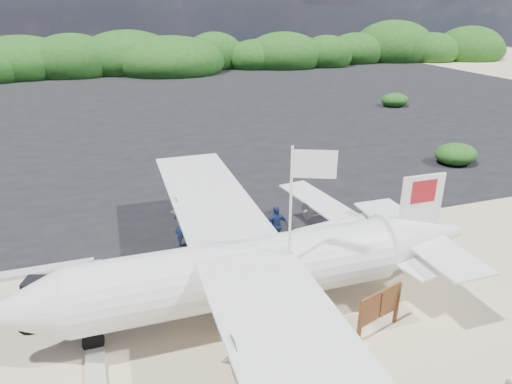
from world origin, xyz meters
TOP-DOWN VIEW (x-y plane):
  - ground at (0.00, 0.00)m, footprint 160.00×160.00m
  - asphalt_apron at (0.00, 30.00)m, footprint 90.00×50.00m
  - vegetation_band at (0.00, 55.00)m, footprint 124.00×8.00m
  - baggage_cart at (-5.24, 1.95)m, footprint 2.98×2.04m
  - flagpole at (0.86, -0.65)m, footprint 1.22×0.88m
  - signboard at (3.33, -1.58)m, footprint 1.75×0.65m
  - crew_a at (-1.11, 5.21)m, footprint 0.83×0.71m
  - crew_b at (1.08, 3.49)m, footprint 0.94×0.74m
  - crew_c at (2.38, 4.20)m, footprint 0.99×0.43m
  - aircraft_large at (14.10, 26.47)m, footprint 17.30×17.30m

SIDE VIEW (x-z plane):
  - ground at x=0.00m, z-range 0.00..0.00m
  - asphalt_apron at x=0.00m, z-range -0.02..0.02m
  - vegetation_band at x=0.00m, z-range -2.20..2.20m
  - baggage_cart at x=-5.24m, z-range -0.69..0.69m
  - flagpole at x=0.86m, z-range -2.82..2.82m
  - signboard at x=3.33m, z-range -0.73..0.73m
  - aircraft_large at x=14.10m, z-range -2.56..2.56m
  - crew_c at x=2.38m, z-range 0.00..1.68m
  - crew_b at x=1.08m, z-range 0.00..1.88m
  - crew_a at x=-1.11m, z-range 0.00..1.93m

